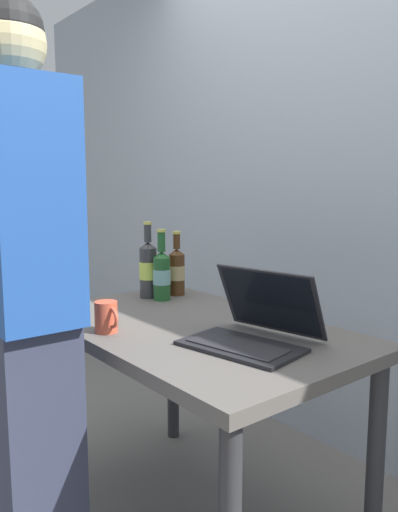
# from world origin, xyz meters

# --- Properties ---
(desk) EXTENTS (1.23, 0.75, 0.75)m
(desk) POSITION_xyz_m (0.00, 0.00, 0.66)
(desk) COLOR #56514C
(desk) RESTS_ON ground
(laptop) EXTENTS (0.41, 0.38, 0.23)m
(laptop) POSITION_xyz_m (0.29, 0.02, 0.80)
(laptop) COLOR black
(laptop) RESTS_ON desk
(beer_bottle_amber) EXTENTS (0.07, 0.07, 0.29)m
(beer_bottle_amber) POSITION_xyz_m (-0.43, 0.25, 0.86)
(beer_bottle_amber) COLOR #472B14
(beer_bottle_amber) RESTS_ON desk
(beer_bottle_brown) EXTENTS (0.08, 0.08, 0.33)m
(beer_bottle_brown) POSITION_xyz_m (-0.46, 0.12, 0.88)
(beer_bottle_brown) COLOR #333333
(beer_bottle_brown) RESTS_ON desk
(beer_bottle_dark) EXTENTS (0.07, 0.07, 0.31)m
(beer_bottle_dark) POSITION_xyz_m (-0.38, 0.14, 0.86)
(beer_bottle_dark) COLOR #1E5123
(beer_bottle_dark) RESTS_ON desk
(person_figure) EXTENTS (0.44, 0.29, 1.75)m
(person_figure) POSITION_xyz_m (-0.06, -0.58, 0.89)
(person_figure) COLOR #2D3347
(person_figure) RESTS_ON ground
(coffee_mug) EXTENTS (0.11, 0.08, 0.10)m
(coffee_mug) POSITION_xyz_m (-0.10, -0.28, 0.80)
(coffee_mug) COLOR #BF4C33
(coffee_mug) RESTS_ON desk
(back_wall) EXTENTS (6.00, 0.10, 2.60)m
(back_wall) POSITION_xyz_m (0.00, 0.89, 1.30)
(back_wall) COLOR #99A3AD
(back_wall) RESTS_ON ground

